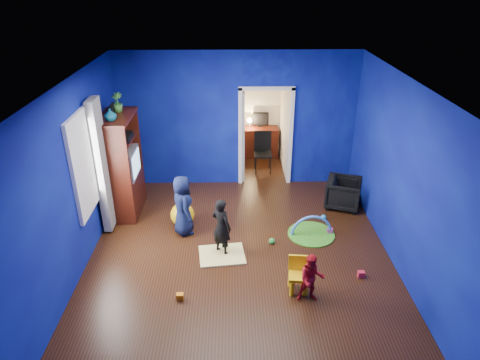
{
  "coord_description": "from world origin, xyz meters",
  "views": [
    {
      "loc": [
        -0.11,
        -5.86,
        4.33
      ],
      "look_at": [
        0.01,
        0.4,
        1.22
      ],
      "focal_mm": 32.0,
      "sensor_mm": 36.0,
      "label": 1
    }
  ],
  "objects_px": {
    "study_desk": "(260,142)",
    "crt_tv": "(124,163)",
    "child_black": "(221,227)",
    "play_mat": "(311,234)",
    "armchair": "(343,193)",
    "tv_armoire": "(122,165)",
    "kid_chair": "(298,277)",
    "hopper_ball": "(182,215)",
    "vase": "(110,115)",
    "toddler_red": "(311,278)",
    "child_navy": "(183,205)",
    "folding_chair": "(263,154)"
  },
  "relations": [
    {
      "from": "crt_tv",
      "to": "folding_chair",
      "type": "relative_size",
      "value": 0.76
    },
    {
      "from": "child_navy",
      "to": "toddler_red",
      "type": "bearing_deg",
      "value": -151.93
    },
    {
      "from": "vase",
      "to": "child_black",
      "type": "bearing_deg",
      "value": -31.09
    },
    {
      "from": "tv_armoire",
      "to": "hopper_ball",
      "type": "height_order",
      "value": "tv_armoire"
    },
    {
      "from": "study_desk",
      "to": "child_navy",
      "type": "bearing_deg",
      "value": -114.4
    },
    {
      "from": "child_black",
      "to": "kid_chair",
      "type": "distance_m",
      "value": 1.53
    },
    {
      "from": "play_mat",
      "to": "folding_chair",
      "type": "relative_size",
      "value": 0.92
    },
    {
      "from": "armchair",
      "to": "study_desk",
      "type": "bearing_deg",
      "value": 48.19
    },
    {
      "from": "tv_armoire",
      "to": "play_mat",
      "type": "xyz_separation_m",
      "value": [
        3.51,
        -0.94,
        -0.97
      ]
    },
    {
      "from": "crt_tv",
      "to": "play_mat",
      "type": "distance_m",
      "value": 3.73
    },
    {
      "from": "vase",
      "to": "study_desk",
      "type": "relative_size",
      "value": 0.25
    },
    {
      "from": "hopper_ball",
      "to": "kid_chair",
      "type": "relative_size",
      "value": 0.89
    },
    {
      "from": "crt_tv",
      "to": "child_navy",
      "type": "bearing_deg",
      "value": -35.13
    },
    {
      "from": "vase",
      "to": "tv_armoire",
      "type": "distance_m",
      "value": 1.13
    },
    {
      "from": "kid_chair",
      "to": "play_mat",
      "type": "bearing_deg",
      "value": 78.7
    },
    {
      "from": "hopper_ball",
      "to": "kid_chair",
      "type": "bearing_deg",
      "value": -44.45
    },
    {
      "from": "hopper_ball",
      "to": "toddler_red",
      "type": "bearing_deg",
      "value": -45.19
    },
    {
      "from": "hopper_ball",
      "to": "play_mat",
      "type": "bearing_deg",
      "value": -9.02
    },
    {
      "from": "crt_tv",
      "to": "play_mat",
      "type": "bearing_deg",
      "value": -15.21
    },
    {
      "from": "tv_armoire",
      "to": "folding_chair",
      "type": "xyz_separation_m",
      "value": [
        2.8,
        1.75,
        -0.52
      ]
    },
    {
      "from": "folding_chair",
      "to": "crt_tv",
      "type": "bearing_deg",
      "value": -147.69
    },
    {
      "from": "tv_armoire",
      "to": "kid_chair",
      "type": "relative_size",
      "value": 3.92
    },
    {
      "from": "tv_armoire",
      "to": "hopper_ball",
      "type": "bearing_deg",
      "value": -26.25
    },
    {
      "from": "study_desk",
      "to": "play_mat",
      "type": "bearing_deg",
      "value": -79.1
    },
    {
      "from": "armchair",
      "to": "kid_chair",
      "type": "relative_size",
      "value": 1.33
    },
    {
      "from": "child_black",
      "to": "kid_chair",
      "type": "relative_size",
      "value": 2.04
    },
    {
      "from": "tv_armoire",
      "to": "hopper_ball",
      "type": "relative_size",
      "value": 4.41
    },
    {
      "from": "armchair",
      "to": "child_black",
      "type": "bearing_deg",
      "value": 140.9
    },
    {
      "from": "toddler_red",
      "to": "tv_armoire",
      "type": "height_order",
      "value": "tv_armoire"
    },
    {
      "from": "vase",
      "to": "kid_chair",
      "type": "height_order",
      "value": "vase"
    },
    {
      "from": "toddler_red",
      "to": "crt_tv",
      "type": "xyz_separation_m",
      "value": [
        -3.16,
        2.63,
        0.63
      ]
    },
    {
      "from": "crt_tv",
      "to": "kid_chair",
      "type": "height_order",
      "value": "crt_tv"
    },
    {
      "from": "child_black",
      "to": "folding_chair",
      "type": "relative_size",
      "value": 1.11
    },
    {
      "from": "armchair",
      "to": "child_navy",
      "type": "height_order",
      "value": "child_navy"
    },
    {
      "from": "child_navy",
      "to": "folding_chair",
      "type": "xyz_separation_m",
      "value": [
        1.6,
        2.57,
        -0.1
      ]
    },
    {
      "from": "hopper_ball",
      "to": "study_desk",
      "type": "distance_m",
      "value": 3.67
    },
    {
      "from": "tv_armoire",
      "to": "kid_chair",
      "type": "height_order",
      "value": "tv_armoire"
    },
    {
      "from": "vase",
      "to": "kid_chair",
      "type": "relative_size",
      "value": 0.44
    },
    {
      "from": "kid_chair",
      "to": "study_desk",
      "type": "relative_size",
      "value": 0.57
    },
    {
      "from": "play_mat",
      "to": "study_desk",
      "type": "distance_m",
      "value": 3.74
    },
    {
      "from": "study_desk",
      "to": "folding_chair",
      "type": "height_order",
      "value": "folding_chair"
    },
    {
      "from": "child_black",
      "to": "play_mat",
      "type": "relative_size",
      "value": 1.21
    },
    {
      "from": "vase",
      "to": "folding_chair",
      "type": "height_order",
      "value": "vase"
    },
    {
      "from": "crt_tv",
      "to": "study_desk",
      "type": "bearing_deg",
      "value": 44.41
    },
    {
      "from": "kid_chair",
      "to": "study_desk",
      "type": "height_order",
      "value": "study_desk"
    },
    {
      "from": "tv_armoire",
      "to": "hopper_ball",
      "type": "xyz_separation_m",
      "value": [
        1.15,
        -0.57,
        -0.76
      ]
    },
    {
      "from": "toddler_red",
      "to": "tv_armoire",
      "type": "xyz_separation_m",
      "value": [
        -3.2,
        2.63,
        0.59
      ]
    },
    {
      "from": "vase",
      "to": "kid_chair",
      "type": "bearing_deg",
      "value": -34.91
    },
    {
      "from": "armchair",
      "to": "crt_tv",
      "type": "xyz_separation_m",
      "value": [
        -4.26,
        -0.07,
        0.72
      ]
    },
    {
      "from": "study_desk",
      "to": "crt_tv",
      "type": "bearing_deg",
      "value": -135.59
    }
  ]
}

